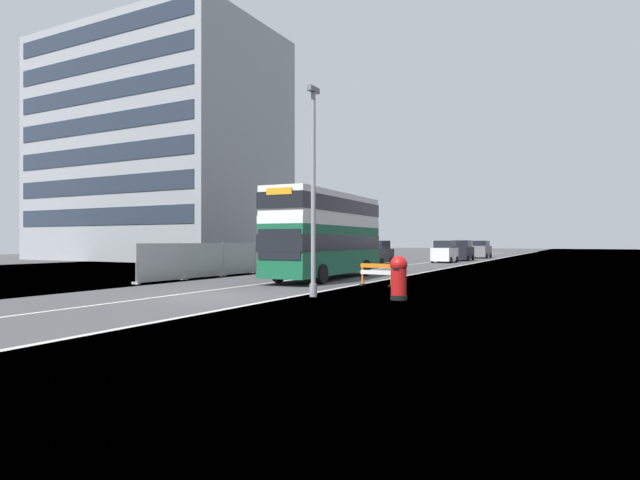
# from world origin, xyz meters

# --- Properties ---
(ground) EXTENTS (140.00, 280.00, 0.10)m
(ground) POSITION_xyz_m (0.59, 0.14, -0.05)
(ground) COLOR #424244
(double_decker_bus) EXTENTS (3.22, 11.46, 4.83)m
(double_decker_bus) POSITION_xyz_m (-0.49, 10.78, 2.57)
(double_decker_bus) COLOR #145638
(double_decker_bus) RESTS_ON ground
(lamppost_foreground) EXTENTS (0.29, 0.70, 8.11)m
(lamppost_foreground) POSITION_xyz_m (3.38, 2.07, 3.82)
(lamppost_foreground) COLOR gray
(lamppost_foreground) RESTS_ON ground
(red_pillar_postbox) EXTENTS (0.64, 0.64, 1.61)m
(red_pillar_postbox) POSITION_xyz_m (6.65, 2.60, 0.88)
(red_pillar_postbox) COLOR black
(red_pillar_postbox) RESTS_ON ground
(roadworks_barrier) EXTENTS (1.65, 0.46, 1.07)m
(roadworks_barrier) POSITION_xyz_m (3.77, 7.67, 0.66)
(roadworks_barrier) COLOR orange
(roadworks_barrier) RESTS_ON ground
(construction_site_fence) EXTENTS (0.44, 24.00, 2.08)m
(construction_site_fence) POSITION_xyz_m (-7.14, 14.87, 1.00)
(construction_site_fence) COLOR #A8AAAD
(construction_site_fence) RESTS_ON ground
(car_oncoming_near) EXTENTS (1.92, 3.97, 2.18)m
(car_oncoming_near) POSITION_xyz_m (-4.80, 29.55, 1.02)
(car_oncoming_near) COLOR black
(car_oncoming_near) RESTS_ON ground
(car_receding_mid) EXTENTS (2.02, 3.88, 2.18)m
(car_receding_mid) POSITION_xyz_m (-0.21, 35.85, 1.03)
(car_receding_mid) COLOR silver
(car_receding_mid) RESTS_ON ground
(car_receding_far) EXTENTS (2.05, 3.98, 2.22)m
(car_receding_far) POSITION_xyz_m (0.13, 41.89, 1.04)
(car_receding_far) COLOR black
(car_receding_far) RESTS_ON ground
(car_far_side) EXTENTS (2.02, 4.39, 2.19)m
(car_far_side) POSITION_xyz_m (0.35, 51.53, 1.04)
(car_far_side) COLOR slate
(car_far_side) RESTS_ON ground
(bare_tree_far_verge_near) EXTENTS (2.03, 2.96, 4.27)m
(bare_tree_far_verge_near) POSITION_xyz_m (-16.33, 40.20, 2.07)
(bare_tree_far_verge_near) COLOR #4C3D2D
(bare_tree_far_verge_near) RESTS_ON ground
(backdrop_office_block) EXTENTS (27.30, 16.83, 25.87)m
(backdrop_office_block) POSITION_xyz_m (-32.57, 29.74, 12.94)
(backdrop_office_block) COLOR gray
(backdrop_office_block) RESTS_ON ground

